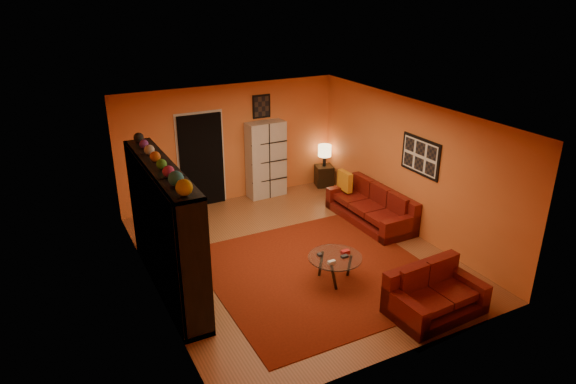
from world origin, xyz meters
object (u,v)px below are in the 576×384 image
storage_cabinet (266,159)px  bowl_chair (182,212)px  tv (170,234)px  side_table (324,176)px  loveseat (432,294)px  sofa (373,208)px  table_lamp (325,151)px  coffee_table (335,259)px  entertainment_unit (165,229)px

storage_cabinet → bowl_chair: storage_cabinet is taller
tv → side_table: bearing=-58.2°
tv → storage_cabinet: size_ratio=0.52×
loveseat → bowl_chair: (-2.47, 4.55, 0.02)m
storage_cabinet → side_table: size_ratio=3.48×
sofa → table_lamp: size_ratio=4.00×
tv → loveseat: tv is taller
storage_cabinet → side_table: storage_cabinet is taller
bowl_chair → side_table: bowl_chair is taller
loveseat → coffee_table: loveseat is taller
bowl_chair → tv: bearing=-109.8°
loveseat → coffee_table: size_ratio=1.64×
bowl_chair → table_lamp: 3.77m
sofa → loveseat: same height
entertainment_unit → tv: size_ratio=3.33×
storage_cabinet → sofa: bearing=-61.1°
entertainment_unit → table_lamp: entertainment_unit is taller
coffee_table → side_table: size_ratio=1.77×
tv → sofa: tv is taller
entertainment_unit → sofa: entertainment_unit is taller
sofa → coffee_table: (-1.95, -1.61, 0.11)m
entertainment_unit → table_lamp: bearing=30.9°
sofa → storage_cabinet: bearing=120.9°
coffee_table → table_lamp: 4.32m
side_table → coffee_table: bearing=-118.7°
coffee_table → bowl_chair: bearing=116.9°
storage_cabinet → side_table: bearing=-6.0°
loveseat → storage_cabinet: (-0.28, 5.22, 0.58)m
sofa → tv: bearing=-172.5°
entertainment_unit → coffee_table: (2.46, -1.05, -0.65)m
sofa → loveseat: 3.17m
coffee_table → bowl_chair: 3.57m
loveseat → table_lamp: size_ratio=2.78×
side_table → table_lamp: 0.62m
coffee_table → storage_cabinet: storage_cabinet is taller
tv → storage_cabinet: bearing=-46.1°
sofa → table_lamp: 2.24m
sofa → entertainment_unit: bearing=-173.5°
coffee_table → side_table: 4.29m
loveseat → side_table: 5.27m
entertainment_unit → tv: (0.05, -0.07, -0.07)m
table_lamp → coffee_table: bearing=-118.7°
side_table → loveseat: bearing=-103.3°
entertainment_unit → bowl_chair: bearing=68.4°
side_table → tv: bearing=-148.2°
tv → coffee_table: 2.67m
loveseat → side_table: (1.21, 5.13, -0.04)m
tv → side_table: size_ratio=1.80×
tv → side_table: tv is taller
bowl_chair → loveseat: bearing=-61.5°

